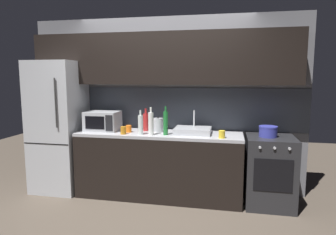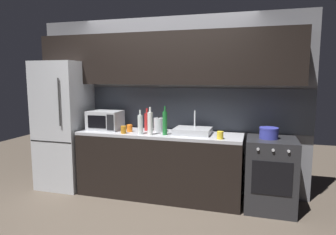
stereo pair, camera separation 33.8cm
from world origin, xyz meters
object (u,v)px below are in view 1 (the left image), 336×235
microwave (103,121)px  wine_bottle_green (166,123)px  mug_orange (129,129)px  mug_yellow (222,134)px  wine_bottle_red (146,122)px  wine_bottle_white (151,123)px  cooking_pot (268,131)px  oven_range (270,171)px  kettle (158,125)px  refrigerator (59,126)px  mug_amber (123,130)px  wine_bottle_clear (141,125)px

microwave → wine_bottle_green: bearing=-8.8°
mug_orange → mug_yellow: (1.26, -0.15, -0.00)m
wine_bottle_red → wine_bottle_white: bearing=-62.6°
wine_bottle_white → cooking_pot: bearing=6.8°
wine_bottle_white → wine_bottle_red: 0.33m
oven_range → mug_orange: bearing=-178.5°
oven_range → kettle: size_ratio=4.19×
refrigerator → mug_amber: (1.06, -0.20, 0.01)m
wine_bottle_green → wine_bottle_red: size_ratio=1.19×
wine_bottle_clear → mug_amber: (-0.23, -0.03, -0.08)m
wine_bottle_green → mug_orange: wine_bottle_green is taller
oven_range → wine_bottle_clear: (-1.67, -0.17, 0.58)m
wine_bottle_clear → mug_yellow: (1.06, -0.03, -0.09)m
kettle → mug_amber: (-0.41, -0.26, -0.05)m
wine_bottle_green → mug_yellow: size_ratio=3.99×
mug_orange → wine_bottle_red: bearing=39.0°
oven_range → mug_amber: size_ratio=8.79×
microwave → refrigerator: bearing=-178.4°
wine_bottle_clear → wine_bottle_green: 0.33m
wine_bottle_red → mug_amber: bearing=-125.8°
oven_range → wine_bottle_white: wine_bottle_white is taller
microwave → wine_bottle_white: 0.78m
mug_yellow → mug_orange: bearing=173.4°
cooking_pot → oven_range: bearing=-1.9°
kettle → mug_yellow: 0.91m
oven_range → mug_yellow: size_ratio=9.51×
oven_range → microwave: (-2.28, 0.02, 0.58)m
kettle → wine_bottle_green: 0.25m
cooking_pot → mug_yellow: bearing=-161.0°
oven_range → wine_bottle_green: 1.48m
refrigerator → mug_yellow: size_ratio=19.81×
wine_bottle_white → mug_yellow: size_ratio=3.87×
kettle → wine_bottle_white: size_ratio=0.59×
refrigerator → cooking_pot: 2.92m
oven_range → wine_bottle_white: 1.65m
microwave → mug_yellow: bearing=-7.4°
wine_bottle_white → refrigerator: bearing=172.9°
refrigerator → wine_bottle_green: bearing=-4.5°
wine_bottle_white → wine_bottle_red: bearing=117.4°
refrigerator → kettle: refrigerator is taller
wine_bottle_white → mug_amber: wine_bottle_white is taller
kettle → oven_range: bearing=-2.4°
kettle → wine_bottle_red: 0.20m
wine_bottle_white → mug_yellow: 0.92m
kettle → mug_yellow: kettle is taller
mug_yellow → microwave: bearing=172.6°
refrigerator → microwave: (0.68, 0.02, 0.10)m
wine_bottle_white → cooking_pot: size_ratio=1.60×
wine_bottle_green → oven_range: bearing=5.4°
wine_bottle_red → mug_yellow: wine_bottle_red is taller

